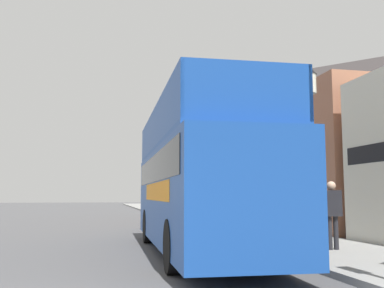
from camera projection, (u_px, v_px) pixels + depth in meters
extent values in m
plane|color=#4C4C4F|center=(80.00, 223.00, 25.19)|extent=(144.00, 144.00, 0.00)
cube|color=gray|center=(215.00, 223.00, 23.74)|extent=(3.63, 108.00, 0.14)
cube|color=#9E664C|center=(296.00, 170.00, 25.29)|extent=(6.00, 18.96, 5.98)
pyramid|color=#383333|center=(294.00, 94.00, 25.79)|extent=(6.00, 18.96, 2.71)
cube|color=#19479E|center=(198.00, 196.00, 12.07)|extent=(2.69, 10.01, 2.45)
cube|color=orange|center=(202.00, 192.00, 11.60)|extent=(2.58, 5.54, 0.45)
cube|color=black|center=(198.00, 169.00, 12.15)|extent=(2.69, 9.22, 0.70)
cube|color=#19479E|center=(198.00, 149.00, 12.21)|extent=(2.66, 9.22, 0.10)
cube|color=#19479E|center=(156.00, 127.00, 12.07)|extent=(0.33, 9.15, 1.05)
cube|color=#19479E|center=(239.00, 129.00, 12.49)|extent=(0.33, 9.15, 1.05)
cube|color=#19479E|center=(248.00, 90.00, 7.84)|extent=(2.40, 0.14, 1.05)
cube|color=#19479E|center=(177.00, 144.00, 16.07)|extent=(2.44, 1.46, 1.05)
cylinder|color=black|center=(148.00, 226.00, 14.78)|extent=(0.31, 1.09, 1.09)
cylinder|color=black|center=(212.00, 225.00, 15.17)|extent=(0.31, 1.09, 1.09)
cylinder|color=black|center=(173.00, 246.00, 8.94)|extent=(0.31, 1.09, 1.09)
cylinder|color=black|center=(276.00, 244.00, 9.33)|extent=(0.31, 1.09, 1.09)
cube|color=navy|center=(172.00, 219.00, 19.73)|extent=(1.82, 3.95, 0.66)
cube|color=black|center=(172.00, 205.00, 19.69)|extent=(1.56, 1.91, 0.55)
cylinder|color=black|center=(150.00, 222.00, 20.70)|extent=(0.22, 0.64, 0.63)
cylinder|color=black|center=(183.00, 222.00, 21.06)|extent=(0.22, 0.64, 0.63)
cylinder|color=black|center=(158.00, 226.00, 18.36)|extent=(0.22, 0.64, 0.63)
cylinder|color=black|center=(196.00, 225.00, 18.72)|extent=(0.22, 0.64, 0.63)
cylinder|color=#232328|center=(330.00, 233.00, 11.77)|extent=(0.13, 0.13, 0.86)
cylinder|color=#232328|center=(336.00, 233.00, 11.80)|extent=(0.13, 0.13, 0.86)
cube|color=black|center=(332.00, 203.00, 11.87)|extent=(0.47, 0.26, 0.68)
sphere|color=tan|center=(331.00, 186.00, 11.93)|extent=(0.24, 0.24, 0.24)
cylinder|color=black|center=(312.00, 175.00, 10.10)|extent=(0.13, 0.13, 3.74)
cylinder|color=silver|center=(309.00, 84.00, 10.34)|extent=(0.32, 0.32, 0.45)
cone|color=black|center=(309.00, 70.00, 10.38)|extent=(0.35, 0.35, 0.22)
cylinder|color=black|center=(222.00, 176.00, 17.71)|extent=(0.13, 0.13, 4.32)
cylinder|color=silver|center=(221.00, 117.00, 17.98)|extent=(0.32, 0.32, 0.45)
cone|color=black|center=(221.00, 109.00, 18.02)|extent=(0.35, 0.35, 0.22)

